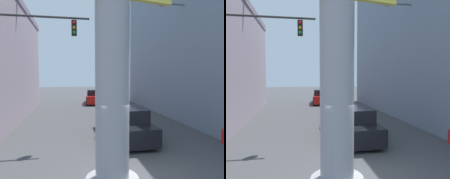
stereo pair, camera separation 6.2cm
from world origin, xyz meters
The scene contains 9 objects.
ground_plane centered at (0.00, 10.00, 0.00)m, with size 83.90×83.90×0.00m, color #424244.
building_right centered at (8.97, 8.16, 6.23)m, with size 7.53×22.86×12.44m.
neon_sign_pole centered at (-0.92, -0.88, 4.59)m, with size 3.07×1.29×10.25m.
street_lamp centered at (5.36, 7.04, 4.62)m, with size 2.36×0.28×7.73m.
traffic_light_mast centered at (-4.23, 4.54, 4.14)m, with size 4.82×0.32×5.90m.
car_lead centered at (0.78, 4.70, 0.70)m, with size 2.10×5.10×1.56m.
car_far centered at (0.94, 18.08, 0.74)m, with size 2.33×4.51×1.56m.
palm_tree_mid_left centered at (-5.87, 9.90, 5.26)m, with size 3.29×3.26×9.11m.
fire_hydrant centered at (5.09, 2.83, 0.35)m, with size 0.22×0.22×0.72m.
Camera 1 is at (-1.93, -5.89, 3.19)m, focal length 35.00 mm.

